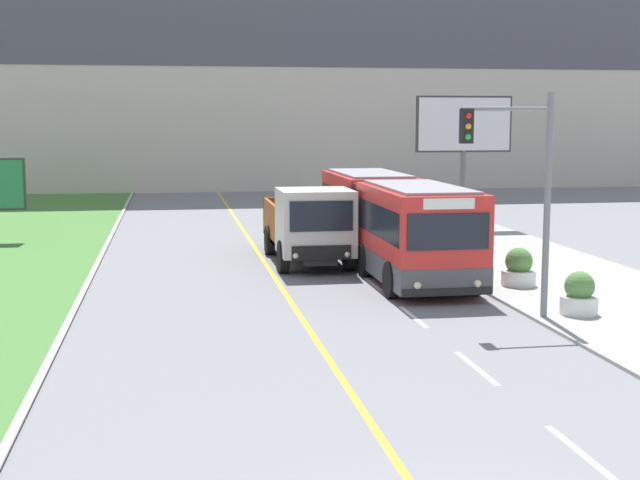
{
  "coord_description": "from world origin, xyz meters",
  "views": [
    {
      "loc": [
        -3.08,
        -8.44,
        4.85
      ],
      "look_at": [
        1.1,
        16.51,
        1.4
      ],
      "focal_mm": 50.0,
      "sensor_mm": 36.0,
      "label": 1
    }
  ],
  "objects_px": {
    "traffic_light_mast": "(521,176)",
    "planter_round_third": "(475,249)",
    "city_bus": "(391,222)",
    "planter_round_second": "(519,269)",
    "billboard_large": "(464,130)",
    "planter_round_near": "(579,295)",
    "dump_truck": "(311,227)",
    "planter_round_far": "(439,234)"
  },
  "relations": [
    {
      "from": "billboard_large",
      "to": "planter_round_third",
      "type": "height_order",
      "value": "billboard_large"
    },
    {
      "from": "city_bus",
      "to": "planter_round_near",
      "type": "bearing_deg",
      "value": -70.66
    },
    {
      "from": "planter_round_near",
      "to": "planter_round_far",
      "type": "bearing_deg",
      "value": 89.99
    },
    {
      "from": "city_bus",
      "to": "dump_truck",
      "type": "relative_size",
      "value": 1.81
    },
    {
      "from": "billboard_large",
      "to": "planter_round_near",
      "type": "bearing_deg",
      "value": -99.18
    },
    {
      "from": "planter_round_near",
      "to": "planter_round_second",
      "type": "bearing_deg",
      "value": 90.07
    },
    {
      "from": "traffic_light_mast",
      "to": "planter_round_second",
      "type": "relative_size",
      "value": 4.97
    },
    {
      "from": "dump_truck",
      "to": "planter_round_near",
      "type": "relative_size",
      "value": 6.38
    },
    {
      "from": "planter_round_second",
      "to": "planter_round_third",
      "type": "bearing_deg",
      "value": 89.63
    },
    {
      "from": "city_bus",
      "to": "planter_round_near",
      "type": "height_order",
      "value": "city_bus"
    },
    {
      "from": "billboard_large",
      "to": "planter_round_near",
      "type": "distance_m",
      "value": 17.97
    },
    {
      "from": "planter_round_third",
      "to": "dump_truck",
      "type": "bearing_deg",
      "value": 169.9
    },
    {
      "from": "traffic_light_mast",
      "to": "planter_round_far",
      "type": "xyz_separation_m",
      "value": [
        1.64,
        11.71,
        -2.92
      ]
    },
    {
      "from": "traffic_light_mast",
      "to": "billboard_large",
      "type": "height_order",
      "value": "billboard_large"
    },
    {
      "from": "planter_round_third",
      "to": "planter_round_far",
      "type": "xyz_separation_m",
      "value": [
        -0.02,
        3.87,
        0.02
      ]
    },
    {
      "from": "billboard_large",
      "to": "planter_round_near",
      "type": "xyz_separation_m",
      "value": [
        -2.8,
        -17.33,
        -3.84
      ]
    },
    {
      "from": "traffic_light_mast",
      "to": "planter_round_far",
      "type": "height_order",
      "value": "traffic_light_mast"
    },
    {
      "from": "billboard_large",
      "to": "planter_round_near",
      "type": "relative_size",
      "value": 5.45
    },
    {
      "from": "dump_truck",
      "to": "planter_round_near",
      "type": "xyz_separation_m",
      "value": [
        5.32,
        -8.68,
        -0.77
      ]
    },
    {
      "from": "planter_round_second",
      "to": "planter_round_far",
      "type": "relative_size",
      "value": 0.96
    },
    {
      "from": "city_bus",
      "to": "traffic_light_mast",
      "type": "xyz_separation_m",
      "value": [
        1.15,
        -8.05,
        2.01
      ]
    },
    {
      "from": "traffic_light_mast",
      "to": "planter_round_third",
      "type": "bearing_deg",
      "value": 78.06
    },
    {
      "from": "city_bus",
      "to": "billboard_large",
      "type": "relative_size",
      "value": 2.12
    },
    {
      "from": "planter_round_near",
      "to": "planter_round_third",
      "type": "distance_m",
      "value": 7.73
    },
    {
      "from": "planter_round_second",
      "to": "planter_round_far",
      "type": "xyz_separation_m",
      "value": [
        0.01,
        7.73,
        0.02
      ]
    },
    {
      "from": "city_bus",
      "to": "planter_round_second",
      "type": "relative_size",
      "value": 11.22
    },
    {
      "from": "city_bus",
      "to": "planter_round_second",
      "type": "distance_m",
      "value": 5.02
    },
    {
      "from": "planter_round_far",
      "to": "city_bus",
      "type": "bearing_deg",
      "value": -127.31
    },
    {
      "from": "planter_round_third",
      "to": "traffic_light_mast",
      "type": "bearing_deg",
      "value": -101.94
    },
    {
      "from": "city_bus",
      "to": "billboard_large",
      "type": "xyz_separation_m",
      "value": [
        5.59,
        9.39,
        2.89
      ]
    },
    {
      "from": "dump_truck",
      "to": "planter_round_second",
      "type": "distance_m",
      "value": 7.21
    },
    {
      "from": "billboard_large",
      "to": "planter_round_third",
      "type": "distance_m",
      "value": 10.7
    },
    {
      "from": "dump_truck",
      "to": "city_bus",
      "type": "bearing_deg",
      "value": -16.36
    },
    {
      "from": "dump_truck",
      "to": "traffic_light_mast",
      "type": "bearing_deg",
      "value": -67.3
    },
    {
      "from": "billboard_large",
      "to": "planter_round_far",
      "type": "height_order",
      "value": "billboard_large"
    },
    {
      "from": "billboard_large",
      "to": "planter_round_second",
      "type": "bearing_deg",
      "value": -101.77
    },
    {
      "from": "city_bus",
      "to": "planter_round_second",
      "type": "height_order",
      "value": "city_bus"
    },
    {
      "from": "traffic_light_mast",
      "to": "city_bus",
      "type": "bearing_deg",
      "value": 98.12
    },
    {
      "from": "billboard_large",
      "to": "planter_round_third",
      "type": "relative_size",
      "value": 5.23
    },
    {
      "from": "planter_round_far",
      "to": "planter_round_third",
      "type": "bearing_deg",
      "value": -89.72
    },
    {
      "from": "traffic_light_mast",
      "to": "planter_round_third",
      "type": "relative_size",
      "value": 4.91
    },
    {
      "from": "city_bus",
      "to": "planter_round_far",
      "type": "bearing_deg",
      "value": 52.69
    }
  ]
}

